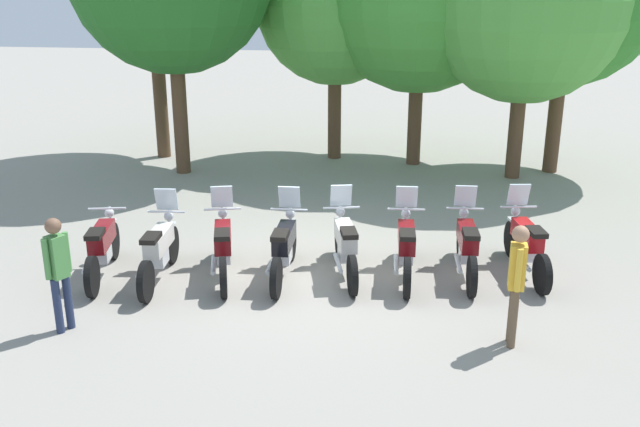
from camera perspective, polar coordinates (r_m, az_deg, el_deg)
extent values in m
plane|color=gray|center=(11.39, -0.38, -5.09)|extent=(80.00, 80.00, 0.00)
cylinder|color=black|center=(12.48, -16.74, -2.19)|extent=(0.24, 0.65, 0.64)
cylinder|color=black|center=(11.07, -18.33, -4.99)|extent=(0.24, 0.65, 0.64)
cube|color=silver|center=(12.37, -16.89, -0.71)|extent=(0.20, 0.38, 0.04)
cube|color=maroon|center=(11.70, -17.60, -1.82)|extent=(0.47, 0.98, 0.30)
cube|color=silver|center=(11.74, -17.52, -3.14)|extent=(0.31, 0.44, 0.24)
cube|color=black|center=(11.27, -18.12, -1.61)|extent=(0.33, 0.48, 0.08)
cylinder|color=silver|center=(12.29, -16.96, -0.96)|extent=(0.10, 0.23, 0.64)
cylinder|color=silver|center=(12.10, -17.19, 0.40)|extent=(0.61, 0.18, 0.04)
sphere|color=silver|center=(12.26, -17.01, 0.05)|extent=(0.19, 0.19, 0.16)
cylinder|color=silver|center=(11.53, -18.58, -3.97)|extent=(0.23, 0.70, 0.07)
cylinder|color=black|center=(12.05, -12.16, -2.53)|extent=(0.17, 0.65, 0.64)
cylinder|color=black|center=(10.67, -14.21, -5.49)|extent=(0.17, 0.65, 0.64)
cube|color=silver|center=(11.94, -12.27, -1.01)|extent=(0.16, 0.37, 0.04)
cube|color=silver|center=(11.28, -13.18, -2.18)|extent=(0.36, 0.97, 0.30)
cube|color=silver|center=(11.33, -13.15, -3.55)|extent=(0.26, 0.42, 0.24)
cube|color=black|center=(10.85, -13.81, -1.98)|extent=(0.28, 0.46, 0.08)
cylinder|color=silver|center=(11.86, -12.37, -1.27)|extent=(0.07, 0.23, 0.64)
cylinder|color=silver|center=(11.67, -12.59, 0.14)|extent=(0.62, 0.10, 0.04)
sphere|color=silver|center=(11.83, -12.39, -0.22)|extent=(0.18, 0.18, 0.16)
cylinder|color=silver|center=(11.13, -14.33, -4.38)|extent=(0.14, 0.70, 0.07)
cube|color=silver|center=(11.67, -12.59, 1.16)|extent=(0.37, 0.17, 0.39)
cylinder|color=black|center=(12.03, -7.93, -2.31)|extent=(0.27, 0.64, 0.64)
cylinder|color=black|center=(10.60, -7.99, -5.25)|extent=(0.27, 0.64, 0.64)
cube|color=silver|center=(11.92, -8.01, -0.78)|extent=(0.21, 0.38, 0.04)
cube|color=maroon|center=(11.23, -8.04, -1.94)|extent=(0.51, 0.98, 0.30)
cube|color=silver|center=(11.28, -7.98, -3.31)|extent=(0.32, 0.44, 0.24)
cube|color=black|center=(10.79, -8.10, -1.73)|extent=(0.35, 0.49, 0.08)
cylinder|color=silver|center=(11.84, -8.00, -1.04)|extent=(0.11, 0.23, 0.64)
cylinder|color=silver|center=(11.65, -8.08, 0.37)|extent=(0.61, 0.20, 0.04)
sphere|color=silver|center=(11.81, -8.05, 0.01)|extent=(0.20, 0.20, 0.16)
cylinder|color=silver|center=(11.03, -8.81, -4.21)|extent=(0.26, 0.69, 0.07)
cube|color=silver|center=(11.65, -8.12, 1.39)|extent=(0.38, 0.23, 0.39)
cylinder|color=black|center=(11.91, -2.41, -2.37)|extent=(0.13, 0.64, 0.64)
cylinder|color=black|center=(10.49, -3.64, -5.35)|extent=(0.13, 0.64, 0.64)
cube|color=silver|center=(11.79, -2.43, -0.83)|extent=(0.14, 0.36, 0.04)
cube|color=black|center=(11.11, -2.98, -2.00)|extent=(0.30, 0.96, 0.30)
cube|color=silver|center=(11.17, -2.99, -3.39)|extent=(0.24, 0.41, 0.24)
cube|color=black|center=(10.68, -3.32, -1.79)|extent=(0.26, 0.45, 0.08)
cylinder|color=silver|center=(11.72, -2.49, -1.09)|extent=(0.06, 0.23, 0.64)
cylinder|color=silver|center=(11.52, -2.58, 0.33)|extent=(0.62, 0.06, 0.04)
sphere|color=silver|center=(11.68, -2.48, -0.03)|extent=(0.17, 0.17, 0.16)
cylinder|color=silver|center=(10.94, -4.06, -4.22)|extent=(0.10, 0.70, 0.07)
cube|color=silver|center=(11.52, -2.55, 1.37)|extent=(0.37, 0.15, 0.39)
cylinder|color=black|center=(12.00, 1.63, -2.21)|extent=(0.25, 0.64, 0.64)
cylinder|color=black|center=(10.57, 2.69, -5.14)|extent=(0.25, 0.64, 0.64)
cube|color=silver|center=(11.88, 1.65, -0.67)|extent=(0.21, 0.38, 0.04)
cube|color=silver|center=(11.20, 2.12, -1.83)|extent=(0.49, 0.98, 0.30)
cube|color=silver|center=(11.25, 2.13, -3.20)|extent=(0.31, 0.44, 0.24)
cube|color=black|center=(10.76, 2.41, -1.61)|extent=(0.34, 0.49, 0.08)
cylinder|color=silver|center=(11.80, 1.70, -0.93)|extent=(0.10, 0.23, 0.64)
cylinder|color=silver|center=(11.61, 1.77, 0.49)|extent=(0.61, 0.19, 0.04)
sphere|color=silver|center=(11.77, 1.69, 0.12)|extent=(0.19, 0.19, 0.16)
cylinder|color=silver|center=(10.98, 1.51, -4.10)|extent=(0.24, 0.70, 0.07)
cube|color=silver|center=(11.61, 1.75, 1.52)|extent=(0.38, 0.22, 0.39)
cylinder|color=black|center=(12.00, 7.00, -2.33)|extent=(0.14, 0.64, 0.64)
cylinder|color=black|center=(10.56, 7.21, -5.29)|extent=(0.14, 0.64, 0.64)
cube|color=silver|center=(11.89, 7.06, -0.80)|extent=(0.14, 0.37, 0.04)
cube|color=maroon|center=(11.20, 7.16, -1.96)|extent=(0.32, 0.96, 0.30)
cube|color=silver|center=(11.25, 7.11, -3.34)|extent=(0.24, 0.41, 0.24)
cube|color=black|center=(10.76, 7.26, -1.75)|extent=(0.27, 0.45, 0.08)
cylinder|color=silver|center=(11.81, 7.07, -1.06)|extent=(0.06, 0.23, 0.64)
cylinder|color=silver|center=(11.62, 7.15, 0.35)|extent=(0.62, 0.07, 0.04)
sphere|color=silver|center=(11.78, 7.11, -0.01)|extent=(0.17, 0.17, 0.16)
cylinder|color=silver|center=(10.99, 6.31, -4.19)|extent=(0.11, 0.70, 0.07)
cube|color=silver|center=(11.61, 7.18, 1.38)|extent=(0.37, 0.15, 0.39)
cylinder|color=black|center=(12.20, 11.61, -2.24)|extent=(0.14, 0.64, 0.64)
cylinder|color=black|center=(10.77, 12.44, -5.12)|extent=(0.14, 0.64, 0.64)
cube|color=silver|center=(12.09, 11.72, -0.73)|extent=(0.14, 0.37, 0.04)
cube|color=maroon|center=(11.40, 12.09, -1.86)|extent=(0.31, 0.96, 0.30)
cube|color=silver|center=(11.45, 12.03, -3.22)|extent=(0.24, 0.41, 0.24)
cube|color=black|center=(10.97, 12.38, -1.65)|extent=(0.27, 0.45, 0.08)
cylinder|color=silver|center=(12.01, 11.75, -0.98)|extent=(0.06, 0.23, 0.64)
cylinder|color=silver|center=(11.82, 11.90, 0.41)|extent=(0.62, 0.07, 0.04)
sphere|color=silver|center=(11.98, 11.80, 0.06)|extent=(0.17, 0.17, 0.16)
cylinder|color=silver|center=(11.18, 11.36, -4.05)|extent=(0.11, 0.70, 0.07)
cube|color=silver|center=(11.82, 11.93, 1.42)|extent=(0.37, 0.15, 0.39)
cylinder|color=black|center=(12.49, 15.58, -2.05)|extent=(0.22, 0.65, 0.64)
cylinder|color=black|center=(11.13, 17.90, -4.82)|extent=(0.22, 0.65, 0.64)
cube|color=silver|center=(12.38, 15.71, -0.58)|extent=(0.18, 0.38, 0.04)
cube|color=red|center=(11.73, 16.75, -1.68)|extent=(0.43, 0.98, 0.30)
cube|color=silver|center=(11.78, 16.71, -3.00)|extent=(0.29, 0.43, 0.24)
cube|color=black|center=(11.31, 17.46, -1.47)|extent=(0.32, 0.48, 0.08)
cylinder|color=silver|center=(12.31, 15.83, -0.82)|extent=(0.09, 0.23, 0.64)
cylinder|color=silver|center=(12.12, 16.09, 0.53)|extent=(0.62, 0.15, 0.04)
sphere|color=silver|center=(12.28, 15.86, 0.18)|extent=(0.19, 0.19, 0.16)
cylinder|color=silver|center=(11.48, 16.38, -3.84)|extent=(0.20, 0.70, 0.07)
cube|color=silver|center=(12.12, 16.08, 1.52)|extent=(0.38, 0.20, 0.39)
cylinder|color=#232D4C|center=(10.16, -20.09, -6.85)|extent=(0.15, 0.15, 0.79)
cylinder|color=#232D4C|center=(10.08, -20.86, -7.16)|extent=(0.15, 0.15, 0.79)
cube|color=#4C8C47|center=(9.86, -20.92, -3.35)|extent=(0.28, 0.28, 0.59)
cylinder|color=#4C8C47|center=(9.94, -20.18, -3.00)|extent=(0.11, 0.11, 0.56)
cylinder|color=#4C8C47|center=(9.77, -21.69, -3.54)|extent=(0.11, 0.11, 0.56)
sphere|color=brown|center=(9.71, -21.21, -0.97)|extent=(0.29, 0.29, 0.21)
cylinder|color=brown|center=(9.40, 15.67, -8.42)|extent=(0.11, 0.11, 0.81)
cylinder|color=brown|center=(9.56, 15.60, -7.97)|extent=(0.11, 0.11, 0.81)
cube|color=gold|center=(9.19, 16.01, -4.24)|extent=(0.21, 0.23, 0.61)
cylinder|color=gold|center=(9.04, 16.09, -4.53)|extent=(0.08, 0.08, 0.58)
cylinder|color=gold|center=(9.34, 15.95, -3.78)|extent=(0.08, 0.08, 0.58)
sphere|color=#A87A5B|center=(9.04, 16.25, -1.65)|extent=(0.23, 0.23, 0.22)
cylinder|color=brown|center=(19.39, -13.14, 10.37)|extent=(0.36, 0.36, 3.99)
cylinder|color=brown|center=(17.61, -11.50, 8.38)|extent=(0.36, 0.36, 3.18)
cylinder|color=brown|center=(18.87, 1.21, 8.51)|extent=(0.36, 0.36, 2.61)
sphere|color=#4C9E3D|center=(18.60, 1.27, 16.85)|extent=(4.10, 4.10, 4.10)
cylinder|color=brown|center=(18.37, 7.85, 8.14)|extent=(0.36, 0.36, 2.65)
cylinder|color=brown|center=(17.51, 15.91, 6.96)|extent=(0.36, 0.36, 2.56)
cylinder|color=brown|center=(18.33, 18.85, 7.59)|extent=(0.36, 0.36, 2.83)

